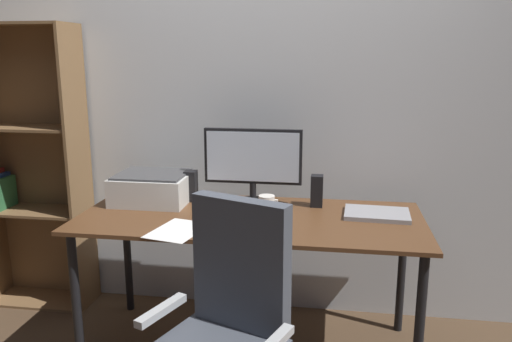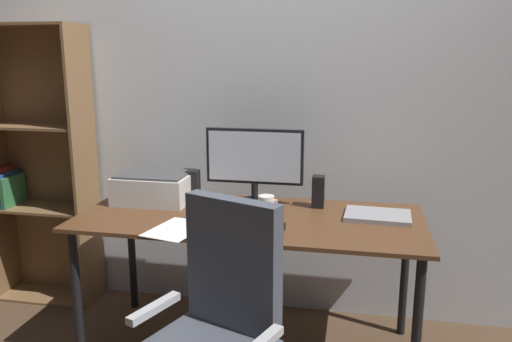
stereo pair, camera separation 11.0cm
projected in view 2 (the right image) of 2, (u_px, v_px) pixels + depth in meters
The scene contains 12 objects.
back_wall at pixel (269, 96), 2.96m from camera, with size 6.40×0.10×2.60m, color silver.
desk at pixel (250, 230), 2.58m from camera, with size 1.73×0.75×0.74m.
monitor at pixel (254, 161), 2.73m from camera, with size 0.53×0.20×0.41m.
keyboard at pixel (232, 226), 2.38m from camera, with size 0.29×0.11×0.02m, color silver.
mouse at pixel (277, 228), 2.33m from camera, with size 0.06×0.10×0.03m, color black.
coffee_mug at pixel (266, 206), 2.53m from camera, with size 0.10×0.08×0.11m.
laptop at pixel (378, 216), 2.53m from camera, with size 0.32×0.23×0.02m, color #99999E.
speaker_left at pixel (193, 185), 2.83m from camera, with size 0.06×0.07×0.17m, color black.
speaker_right at pixel (318, 192), 2.69m from camera, with size 0.06×0.07×0.17m, color black.
printer at pixel (156, 186), 2.82m from camera, with size 0.40×0.34×0.16m.
paper_sheet at pixel (176, 229), 2.36m from camera, with size 0.21×0.30×0.00m, color white.
bookshelf at pixel (41, 168), 3.17m from camera, with size 0.64×0.28×1.71m.
Camera 2 is at (0.51, -2.39, 1.53)m, focal length 35.70 mm.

